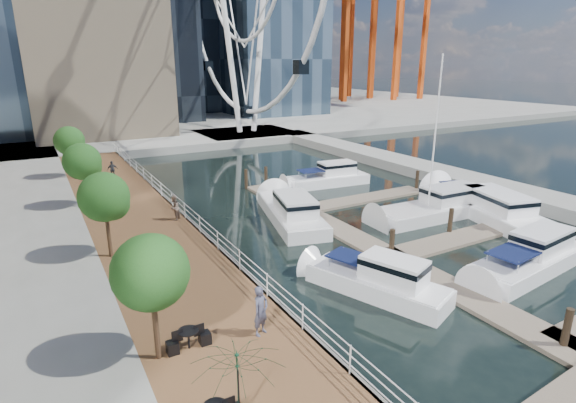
% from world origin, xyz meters
% --- Properties ---
extents(ground, '(520.00, 520.00, 0.00)m').
position_xyz_m(ground, '(0.00, 0.00, 0.00)').
color(ground, black).
rests_on(ground, ground).
extents(boardwalk, '(6.00, 60.00, 1.00)m').
position_xyz_m(boardwalk, '(-9.00, 15.00, 0.50)').
color(boardwalk, brown).
rests_on(boardwalk, ground).
extents(seawall, '(0.25, 60.00, 1.00)m').
position_xyz_m(seawall, '(-6.00, 15.00, 0.50)').
color(seawall, '#595954').
rests_on(seawall, ground).
extents(land_far, '(200.00, 114.00, 1.00)m').
position_xyz_m(land_far, '(0.00, 102.00, 0.50)').
color(land_far, gray).
rests_on(land_far, ground).
extents(breakwater, '(4.00, 60.00, 1.00)m').
position_xyz_m(breakwater, '(20.00, 20.00, 0.50)').
color(breakwater, gray).
rests_on(breakwater, ground).
extents(pier, '(14.00, 12.00, 1.00)m').
position_xyz_m(pier, '(14.00, 52.00, 0.50)').
color(pier, gray).
rests_on(pier, ground).
extents(railing, '(0.10, 60.00, 1.05)m').
position_xyz_m(railing, '(-6.10, 15.00, 1.52)').
color(railing, white).
rests_on(railing, boardwalk).
extents(floating_docks, '(16.00, 34.00, 2.60)m').
position_xyz_m(floating_docks, '(7.97, 9.98, 0.49)').
color(floating_docks, '#6D6051').
rests_on(floating_docks, ground).
extents(port_cranes, '(40.00, 52.00, 38.00)m').
position_xyz_m(port_cranes, '(67.67, 95.67, 20.00)').
color(port_cranes, '#D84C14').
rests_on(port_cranes, ground).
extents(street_trees, '(2.60, 42.60, 4.60)m').
position_xyz_m(street_trees, '(-11.40, 14.00, 4.29)').
color(street_trees, '#3F2B1C').
rests_on(street_trees, ground).
extents(yacht_foreground, '(9.72, 3.53, 2.15)m').
position_xyz_m(yacht_foreground, '(8.47, 3.05, 0.00)').
color(yacht_foreground, white).
rests_on(yacht_foreground, ground).
extents(pedestrian_near, '(0.85, 0.74, 1.97)m').
position_xyz_m(pedestrian_near, '(-7.63, 3.53, 1.99)').
color(pedestrian_near, '#45475C').
rests_on(pedestrian_near, boardwalk).
extents(pedestrian_mid, '(1.00, 1.02, 1.66)m').
position_xyz_m(pedestrian_mid, '(-6.76, 18.02, 1.83)').
color(pedestrian_mid, '#7B6355').
rests_on(pedestrian_mid, boardwalk).
extents(pedestrian_far, '(0.92, 0.42, 1.55)m').
position_xyz_m(pedestrian_far, '(-8.37, 31.93, 1.77)').
color(pedestrian_far, '#343941').
rests_on(pedestrian_far, boardwalk).
extents(moored_yachts, '(20.62, 35.00, 11.50)m').
position_xyz_m(moored_yachts, '(9.76, 11.27, 0.00)').
color(moored_yachts, silver).
rests_on(moored_yachts, ground).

